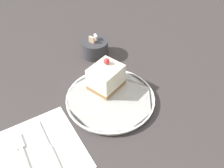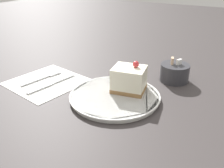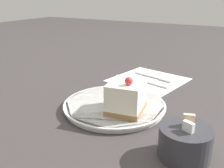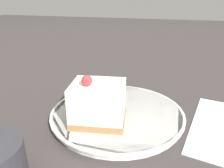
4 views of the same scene
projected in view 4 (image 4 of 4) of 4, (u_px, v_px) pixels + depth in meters
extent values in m
plane|color=#383333|center=(105.00, 107.00, 0.48)|extent=(4.00, 4.00, 0.00)
cylinder|color=silver|center=(117.00, 114.00, 0.44)|extent=(0.25, 0.25, 0.01)
cylinder|color=silver|center=(117.00, 112.00, 0.44)|extent=(0.26, 0.26, 0.00)
cube|color=olive|center=(99.00, 118.00, 0.40)|extent=(0.11, 0.09, 0.01)
cube|color=white|center=(98.00, 100.00, 0.39)|extent=(0.10, 0.09, 0.06)
sphere|color=red|center=(87.00, 81.00, 0.36)|extent=(0.02, 0.02, 0.02)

